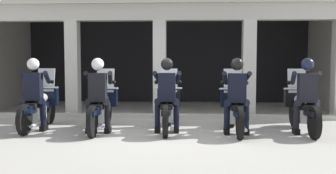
{
  "coord_description": "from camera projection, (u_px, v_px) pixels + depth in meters",
  "views": [
    {
      "loc": [
        0.44,
        -8.12,
        1.53
      ],
      "look_at": [
        0.0,
        0.38,
        0.94
      ],
      "focal_mm": 41.0,
      "sensor_mm": 36.0,
      "label": 1
    }
  ],
  "objects": [
    {
      "name": "motorcycle_left",
      "position": [
        101.0,
        108.0,
        8.39
      ],
      "size": [
        0.62,
        2.04,
        1.35
      ],
      "rotation": [
        0.0,
        0.0,
        0.09
      ],
      "color": "black",
      "rests_on": "ground"
    },
    {
      "name": "motorcycle_right",
      "position": [
        235.0,
        109.0,
        8.21
      ],
      "size": [
        0.62,
        2.04,
        1.35
      ],
      "rotation": [
        0.0,
        0.0,
        0.19
      ],
      "color": "black",
      "rests_on": "ground"
    },
    {
      "name": "police_officer_center",
      "position": [
        167.0,
        89.0,
        8.11
      ],
      "size": [
        0.63,
        0.61,
        1.58
      ],
      "rotation": [
        0.0,
        0.0,
        0.06
      ],
      "color": "black",
      "rests_on": "ground"
    },
    {
      "name": "station_building",
      "position": [
        164.0,
        45.0,
        12.64
      ],
      "size": [
        10.82,
        4.28,
        3.22
      ],
      "color": "black",
      "rests_on": "ground"
    },
    {
      "name": "police_officer_far_left",
      "position": [
        34.0,
        88.0,
        8.32
      ],
      "size": [
        0.63,
        0.61,
        1.58
      ],
      "rotation": [
        0.0,
        0.0,
        0.06
      ],
      "color": "black",
      "rests_on": "ground"
    },
    {
      "name": "motorcycle_far_right",
      "position": [
        302.0,
        109.0,
        8.24
      ],
      "size": [
        0.62,
        2.04,
        1.35
      ],
      "rotation": [
        0.0,
        0.0,
        0.11
      ],
      "color": "black",
      "rests_on": "ground"
    },
    {
      "name": "police_officer_far_right",
      "position": [
        307.0,
        89.0,
        7.93
      ],
      "size": [
        0.63,
        0.61,
        1.58
      ],
      "rotation": [
        0.0,
        0.0,
        0.11
      ],
      "color": "black",
      "rests_on": "ground"
    },
    {
      "name": "motorcycle_far_left",
      "position": [
        40.0,
        106.0,
        8.63
      ],
      "size": [
        0.62,
        2.04,
        1.35
      ],
      "rotation": [
        0.0,
        0.0,
        0.06
      ],
      "color": "black",
      "rests_on": "ground"
    },
    {
      "name": "ground_plane",
      "position": [
        173.0,
        113.0,
        11.2
      ],
      "size": [
        80.0,
        80.0,
        0.0
      ],
      "primitive_type": "plane",
      "color": "#A8A59E"
    },
    {
      "name": "kerb_strip",
      "position": [
        158.0,
        116.0,
        10.15
      ],
      "size": [
        10.32,
        0.24,
        0.12
      ],
      "primitive_type": "cube",
      "color": "#B7B5AD",
      "rests_on": "ground"
    },
    {
      "name": "police_officer_right",
      "position": [
        237.0,
        89.0,
        7.9
      ],
      "size": [
        0.63,
        0.61,
        1.58
      ],
      "rotation": [
        0.0,
        0.0,
        0.19
      ],
      "color": "black",
      "rests_on": "ground"
    },
    {
      "name": "motorcycle_center",
      "position": [
        168.0,
        107.0,
        8.42
      ],
      "size": [
        0.62,
        2.04,
        1.35
      ],
      "rotation": [
        0.0,
        0.0,
        0.06
      ],
      "color": "black",
      "rests_on": "ground"
    },
    {
      "name": "police_officer_left",
      "position": [
        98.0,
        89.0,
        8.07
      ],
      "size": [
        0.63,
        0.61,
        1.58
      ],
      "rotation": [
        0.0,
        0.0,
        0.09
      ],
      "color": "black",
      "rests_on": "ground"
    }
  ]
}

